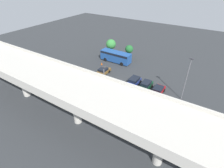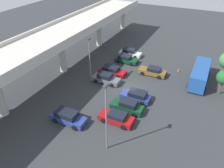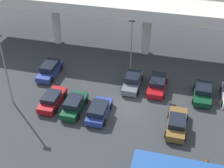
# 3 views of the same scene
# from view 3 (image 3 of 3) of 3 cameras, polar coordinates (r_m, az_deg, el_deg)

# --- Properties ---
(ground_plane) EXTENTS (117.35, 117.35, 0.00)m
(ground_plane) POSITION_cam_3_polar(r_m,az_deg,el_deg) (35.43, 2.56, -4.41)
(ground_plane) COLOR #2D3033
(highway_overpass) EXTENTS (56.03, 7.86, 7.93)m
(highway_overpass) POSITION_cam_3_polar(r_m,az_deg,el_deg) (43.53, 6.62, 13.30)
(highway_overpass) COLOR #BCB7AD
(highway_overpass) RESTS_ON ground_plane
(parked_car_0) EXTENTS (2.12, 4.87, 1.66)m
(parked_car_0) POSITION_cam_3_polar(r_m,az_deg,el_deg) (41.37, -11.29, 2.64)
(parked_car_0) COLOR navy
(parked_car_0) RESTS_ON ground_plane
(parked_car_1) EXTENTS (2.10, 4.64, 1.47)m
(parked_car_1) POSITION_cam_3_polar(r_m,az_deg,el_deg) (36.16, -10.89, -2.78)
(parked_car_1) COLOR maroon
(parked_car_1) RESTS_ON ground_plane
(parked_car_2) EXTENTS (2.03, 4.63, 1.65)m
(parked_car_2) POSITION_cam_3_polar(r_m,az_deg,el_deg) (34.89, -6.91, -3.79)
(parked_car_2) COLOR #0C381E
(parked_car_2) RESTS_ON ground_plane
(parked_car_3) EXTENTS (2.18, 4.48, 1.50)m
(parked_car_3) POSITION_cam_3_polar(r_m,az_deg,el_deg) (33.97, -2.41, -4.85)
(parked_car_3) COLOR navy
(parked_car_3) RESTS_ON ground_plane
(parked_car_4) EXTENTS (2.11, 4.83, 1.64)m
(parked_car_4) POSITION_cam_3_polar(r_m,az_deg,el_deg) (38.47, 3.79, 0.52)
(parked_car_4) COLOR #515660
(parked_car_4) RESTS_ON ground_plane
(parked_car_5) EXTENTS (2.20, 4.83, 1.42)m
(parked_car_5) POSITION_cam_3_polar(r_m,az_deg,el_deg) (38.40, 8.28, 0.02)
(parked_car_5) COLOR maroon
(parked_car_5) RESTS_ON ground_plane
(parked_car_6) EXTENTS (2.11, 4.87, 1.51)m
(parked_car_6) POSITION_cam_3_polar(r_m,az_deg,el_deg) (33.07, 11.76, -7.09)
(parked_car_6) COLOR brown
(parked_car_6) RESTS_ON ground_plane
(parked_car_7) EXTENTS (2.23, 4.44, 1.49)m
(parked_car_7) POSITION_cam_3_polar(r_m,az_deg,el_deg) (38.08, 16.27, -1.49)
(parked_car_7) COLOR #0C381E
(parked_car_7) RESTS_ON ground_plane
(lamp_post_near_aisle) EXTENTS (0.70, 0.35, 7.73)m
(lamp_post_near_aisle) POSITION_cam_3_polar(r_m,az_deg,el_deg) (38.71, 3.56, 7.34)
(lamp_post_near_aisle) COLOR slate
(lamp_post_near_aisle) RESTS_ON ground_plane
(lamp_post_mid_lot) EXTENTS (0.70, 0.35, 8.71)m
(lamp_post_mid_lot) POSITION_cam_3_polar(r_m,az_deg,el_deg) (35.16, -19.03, 3.21)
(lamp_post_mid_lot) COLOR slate
(lamp_post_mid_lot) RESTS_ON ground_plane
(traffic_cone) EXTENTS (0.44, 0.44, 0.70)m
(traffic_cone) POSITION_cam_3_polar(r_m,az_deg,el_deg) (30.65, 17.05, -13.34)
(traffic_cone) COLOR black
(traffic_cone) RESTS_ON ground_plane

